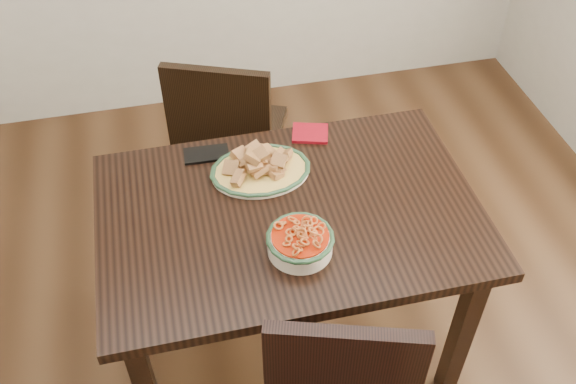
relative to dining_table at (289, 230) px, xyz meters
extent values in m
plane|color=#372011|center=(-0.02, -0.04, -0.65)|extent=(3.50, 3.50, 0.00)
cube|color=black|center=(0.00, 0.00, 0.08)|extent=(1.22, 0.81, 0.04)
cube|color=black|center=(0.53, -0.32, -0.30)|extent=(0.06, 0.06, 0.71)
cube|color=black|center=(-0.53, 0.32, -0.30)|extent=(0.06, 0.06, 0.71)
cube|color=black|center=(0.53, 0.32, -0.30)|extent=(0.06, 0.06, 0.71)
cube|color=black|center=(-0.07, 0.81, -0.22)|extent=(0.55, 0.55, 0.04)
cube|color=black|center=(0.15, 0.90, -0.45)|extent=(0.04, 0.04, 0.41)
cube|color=black|center=(-0.16, 1.03, -0.45)|extent=(0.04, 0.04, 0.41)
cube|color=black|center=(0.02, 0.59, -0.45)|extent=(0.04, 0.04, 0.41)
cube|color=black|center=(-0.29, 0.72, -0.45)|extent=(0.04, 0.04, 0.41)
cube|color=black|center=(-0.14, 0.63, 0.02)|extent=(0.40, 0.19, 0.44)
cube|color=black|center=(0.01, -0.57, 0.02)|extent=(0.41, 0.16, 0.44)
ellipsoid|color=beige|center=(-0.06, 0.19, 0.10)|extent=(0.33, 0.25, 0.02)
ellipsoid|color=gold|center=(-0.06, 0.19, 0.11)|extent=(0.32, 0.24, 0.01)
torus|color=#1C3D25|center=(-0.06, 0.19, 0.11)|extent=(0.26, 0.26, 0.01)
cylinder|color=white|center=(-0.01, -0.17, 0.13)|extent=(0.20, 0.20, 0.06)
torus|color=#1B3B23|center=(-0.01, -0.17, 0.15)|extent=(0.21, 0.21, 0.02)
cylinder|color=#A21F07|center=(-0.01, -0.17, 0.16)|extent=(0.17, 0.17, 0.01)
cube|color=black|center=(-0.22, 0.32, 0.10)|extent=(0.16, 0.09, 0.01)
cube|color=maroon|center=(0.16, 0.35, 0.10)|extent=(0.15, 0.14, 0.01)
camera|label=1|loc=(-0.32, -1.38, 1.57)|focal=40.00mm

